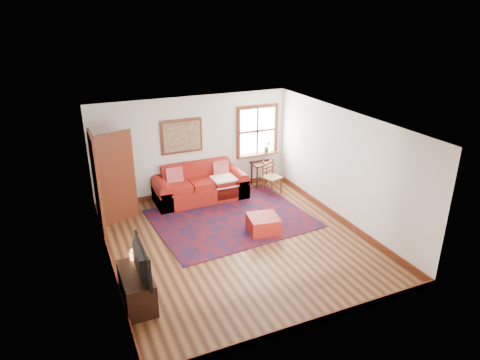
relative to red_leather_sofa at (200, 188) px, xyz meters
name	(u,v)px	position (x,y,z in m)	size (l,w,h in m)	color
ground	(237,241)	(0.01, -2.31, -0.29)	(5.50, 5.50, 0.00)	#3C1F10
room_envelope	(237,166)	(0.01, -2.29, 1.36)	(5.04, 5.54, 2.52)	silver
window	(259,136)	(1.79, 0.39, 1.02)	(1.18, 0.20, 1.38)	white
doorway	(109,180)	(-2.20, -0.53, 0.78)	(0.89, 1.08, 2.14)	black
framed_artwork	(182,136)	(-0.29, 0.40, 1.26)	(1.05, 0.07, 0.85)	#622715
persian_rug	(231,218)	(0.27, -1.32, -0.28)	(3.36, 2.69, 0.02)	#530B0F
red_leather_sofa	(200,188)	(0.00, 0.00, 0.00)	(2.26, 0.93, 0.89)	maroon
red_ottoman	(263,224)	(0.67, -2.15, -0.12)	(0.62, 0.62, 0.36)	maroon
side_table	(262,167)	(1.78, 0.13, 0.24)	(0.55, 0.41, 0.66)	black
ladder_back_chair	(271,175)	(1.79, -0.34, 0.17)	(0.49, 0.48, 0.86)	tan
media_cabinet	(137,288)	(-2.25, -3.44, -0.01)	(0.46, 1.02, 0.56)	black
television	(136,262)	(-2.23, -3.58, 0.55)	(0.99, 0.13, 0.57)	black
candle_hurricane	(133,256)	(-2.20, -3.05, 0.35)	(0.12, 0.12, 0.18)	silver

